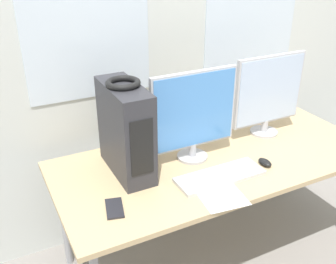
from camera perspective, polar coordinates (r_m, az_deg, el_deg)
name	(u,v)px	position (r m, az deg, el deg)	size (l,w,h in m)	color
wall_back	(175,25)	(2.46, 1.03, 15.30)	(8.00, 0.07, 2.70)	silver
desk	(218,165)	(2.28, 7.25, -4.71)	(1.85, 0.82, 0.71)	tan
pc_tower	(126,130)	(2.02, -6.17, 0.26)	(0.16, 0.42, 0.48)	#2D2D33
headphones	(123,83)	(1.92, -6.55, 7.10)	(0.17, 0.17, 0.03)	black
monitor_main	(194,114)	(2.11, 3.75, 2.64)	(0.51, 0.17, 0.51)	#B7B7BC
monitor_right_near	(268,94)	(2.47, 14.38, 5.43)	(0.48, 0.17, 0.51)	#B7B7BC
keyboard	(220,176)	(2.07, 7.55, -6.34)	(0.47, 0.17, 0.02)	silver
mouse	(265,162)	(2.22, 13.89, -4.30)	(0.05, 0.09, 0.03)	black
cell_phone	(115,208)	(1.86, -7.77, -10.91)	(0.11, 0.16, 0.01)	#232328
paper_sheet_left	(218,192)	(1.97, 7.22, -8.61)	(0.24, 0.32, 0.00)	white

